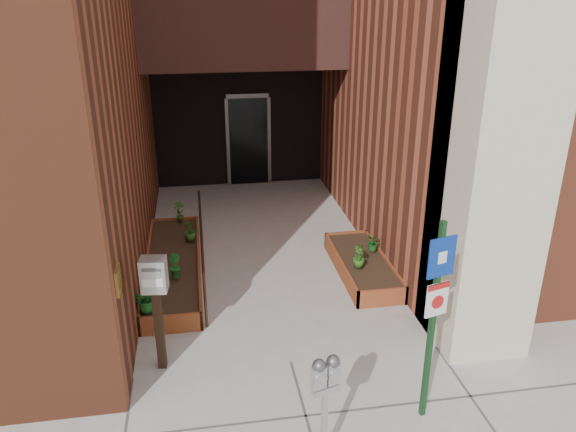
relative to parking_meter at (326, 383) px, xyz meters
name	(u,v)px	position (x,y,z in m)	size (l,w,h in m)	color
ground	(291,362)	(-0.05, 1.67, -1.00)	(80.00, 80.00, 0.00)	#9E9991
planter_left	(173,267)	(-1.60, 4.37, -0.86)	(0.90, 3.60, 0.30)	maroon
planter_right	(362,266)	(1.55, 3.87, -0.86)	(0.80, 2.20, 0.30)	maroon
handrail	(201,233)	(-1.10, 4.32, -0.25)	(0.04, 3.34, 0.90)	black
parking_meter	(326,383)	(0.00, 0.00, 0.00)	(0.30, 0.18, 1.29)	#A6A5A8
sign_post	(435,303)	(1.27, 0.48, 0.47)	(0.32, 0.12, 2.39)	#14391A
payment_dropbox	(155,291)	(-1.68, 1.86, 0.12)	(0.33, 0.27, 1.54)	black
shrub_left_a	(147,297)	(-1.90, 2.77, -0.49)	(0.37, 0.37, 0.41)	#1B601F
shrub_left_b	(174,266)	(-1.55, 3.71, -0.51)	(0.21, 0.21, 0.38)	#1B5F1F
shrub_left_c	(190,230)	(-1.30, 5.06, -0.51)	(0.21, 0.21, 0.37)	#255217
shrub_left_d	(179,211)	(-1.49, 5.97, -0.49)	(0.21, 0.21, 0.40)	#245618
shrub_right_a	(359,257)	(1.39, 3.57, -0.52)	(0.19, 0.19, 0.35)	#2C5E1B
shrub_right_b	(358,252)	(1.43, 3.75, -0.52)	(0.18, 0.18, 0.35)	#255919
shrub_right_c	(373,243)	(1.80, 4.10, -0.55)	(0.27, 0.27, 0.30)	#1A5B1B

